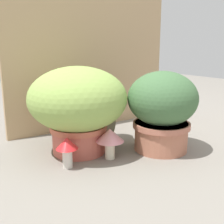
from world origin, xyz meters
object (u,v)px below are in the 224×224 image
(leafy_planter, at_px, (162,109))
(cat, at_px, (98,121))
(mushroom_ornament_pink, at_px, (110,137))
(grass_planter, at_px, (78,104))
(mushroom_ornament_red, at_px, (67,147))

(leafy_planter, bearing_deg, cat, 134.99)
(cat, xyz_separation_m, mushroom_ornament_pink, (-0.04, -0.17, -0.02))
(grass_planter, bearing_deg, cat, 13.84)
(mushroom_ornament_pink, bearing_deg, leafy_planter, -9.08)
(grass_planter, relative_size, mushroom_ornament_pink, 3.26)
(grass_planter, bearing_deg, leafy_planter, -29.39)
(leafy_planter, distance_m, cat, 0.31)
(grass_planter, xyz_separation_m, mushroom_ornament_pink, (0.07, -0.15, -0.13))
(cat, height_order, mushroom_ornament_red, cat)
(grass_planter, xyz_separation_m, cat, (0.12, 0.03, -0.10))
(mushroom_ornament_red, distance_m, mushroom_ornament_pink, 0.19)
(leafy_planter, relative_size, cat, 0.97)
(grass_planter, relative_size, cat, 1.15)
(mushroom_ornament_pink, bearing_deg, mushroom_ornament_red, 174.49)
(leafy_planter, bearing_deg, grass_planter, 150.61)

